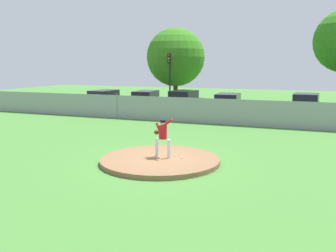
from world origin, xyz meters
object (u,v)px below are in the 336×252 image
Objects in this scene: traffic_cone_orange at (119,109)px; traffic_light_near at (170,70)px; parked_car_burgundy at (146,101)px; baseball at (182,157)px; parked_car_teal at (306,107)px; parked_car_navy at (184,102)px; parked_car_charcoal at (228,105)px; parked_car_silver at (104,100)px; pitcher_youth at (163,134)px.

traffic_light_near reaches higher than traffic_cone_orange.
parked_car_burgundy is 8.41× the size of traffic_cone_orange.
traffic_light_near is at bearing 112.88° from baseball.
parked_car_teal reaches higher than parked_car_burgundy.
parked_car_charcoal is at bearing -7.34° from parked_car_navy.
parked_car_navy is at bearing 16.60° from traffic_cone_orange.
parked_car_teal is at bearing 2.88° from parked_car_silver.
parked_car_teal is 7.48× the size of traffic_cone_orange.
parked_car_teal is at bearing 6.63° from parked_car_charcoal.
parked_car_teal is at bearing 1.03° from parked_car_navy.
traffic_light_near reaches higher than parked_car_navy.
parked_car_teal is (12.62, 0.07, 0.05)m from parked_car_burgundy.
parked_car_teal is at bearing 71.47° from pitcher_youth.
pitcher_youth is 0.34× the size of parked_car_burgundy.
pitcher_youth reaches higher than parked_car_charcoal.
traffic_light_near is at bearing 79.80° from parked_car_burgundy.
parked_car_navy is (-9.20, -0.16, -0.00)m from parked_car_teal.
traffic_cone_orange is at bearing -135.56° from parked_car_burgundy.
baseball is 16.86m from parked_car_burgundy.
parked_car_silver is at bearing -133.55° from traffic_light_near.
traffic_light_near is at bearing 125.37° from parked_car_navy.
traffic_light_near reaches higher than parked_car_teal.
parked_car_navy is (-4.24, 14.62, -0.26)m from pitcher_youth.
parked_car_silver is 8.62× the size of traffic_cone_orange.
parked_car_charcoal reaches higher than baseball.
traffic_cone_orange is (-9.29, 13.12, -0.84)m from pitcher_youth.
pitcher_youth is 21.26× the size of baseball.
parked_car_burgundy is 3.69m from parked_car_silver.
parked_car_burgundy is 0.96× the size of traffic_light_near.
traffic_cone_orange is at bearing -163.40° from parked_car_navy.
parked_car_burgundy is 1.12× the size of parked_car_teal.
parked_car_burgundy is at bearing 178.39° from parked_car_navy.
traffic_cone_orange is (-10.06, 12.99, 0.04)m from baseball.
baseball is at bearing -105.95° from parked_car_teal.
traffic_cone_orange is at bearing 125.32° from pitcher_youth.
traffic_cone_orange is at bearing -173.31° from parked_car_teal.
traffic_cone_orange is (-8.74, -1.03, -0.53)m from parked_car_charcoal.
parked_car_charcoal is at bearing 0.94° from parked_car_silver.
traffic_cone_orange is at bearing -23.36° from parked_car_silver.
pitcher_youth is 17.95m from parked_car_silver.
pitcher_youth is 19.88m from traffic_light_near.
parked_car_navy reaches higher than parked_car_charcoal.
parked_car_burgundy is at bearing 120.00° from baseball.
traffic_cone_orange is at bearing -173.28° from parked_car_charcoal.
parked_car_navy is (3.42, -0.10, 0.04)m from parked_car_burgundy.
parked_car_charcoal is 3.72m from parked_car_navy.
parked_car_teal reaches higher than parked_car_silver.
parked_car_teal reaches higher than baseball.
parked_car_burgundy is at bearing -179.69° from parked_car_teal.
traffic_light_near reaches higher than baseball.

